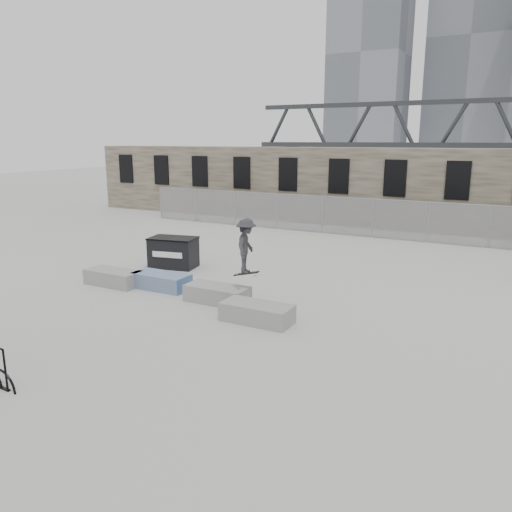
% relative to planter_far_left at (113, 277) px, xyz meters
% --- Properties ---
extents(ground, '(120.00, 120.00, 0.00)m').
position_rel_planter_far_left_xyz_m(ground, '(2.91, 0.30, -0.29)').
color(ground, '#B1B1AC').
rests_on(ground, ground).
extents(stone_wall, '(36.00, 2.58, 4.50)m').
position_rel_planter_far_left_xyz_m(stone_wall, '(2.91, 16.54, 1.97)').
color(stone_wall, brown).
rests_on(stone_wall, ground).
extents(chainlink_fence, '(22.06, 0.06, 2.02)m').
position_rel_planter_far_left_xyz_m(chainlink_fence, '(2.91, 12.80, 0.75)').
color(chainlink_fence, gray).
rests_on(chainlink_fence, ground).
extents(planter_far_left, '(2.00, 0.90, 0.53)m').
position_rel_planter_far_left_xyz_m(planter_far_left, '(0.00, 0.00, 0.00)').
color(planter_far_left, gray).
rests_on(planter_far_left, ground).
extents(planter_center_left, '(2.00, 0.90, 0.53)m').
position_rel_planter_far_left_xyz_m(planter_center_left, '(1.76, 0.42, 0.00)').
color(planter_center_left, '#325997').
rests_on(planter_center_left, ground).
extents(planter_center_right, '(2.00, 0.90, 0.53)m').
position_rel_planter_far_left_xyz_m(planter_center_right, '(4.23, 0.09, 0.00)').
color(planter_center_right, gray).
rests_on(planter_center_right, ground).
extents(planter_offset, '(2.00, 0.90, 0.53)m').
position_rel_planter_far_left_xyz_m(planter_offset, '(6.14, -0.87, 0.00)').
color(planter_offset, gray).
rests_on(planter_offset, ground).
extents(dumpster, '(2.01, 1.45, 1.20)m').
position_rel_planter_far_left_xyz_m(dumpster, '(0.34, 2.99, 0.32)').
color(dumpster, black).
rests_on(dumpster, ground).
extents(skyline_towers, '(58.00, 28.00, 48.00)m').
position_rel_planter_far_left_xyz_m(skyline_towers, '(1.90, 94.11, 20.51)').
color(skyline_towers, slate).
rests_on(skyline_towers, ground).
extents(skateboarder, '(0.87, 1.19, 1.79)m').
position_rel_planter_far_left_xyz_m(skateboarder, '(5.14, 0.33, 1.55)').
color(skateboarder, '#2D2D30').
rests_on(skateboarder, ground).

